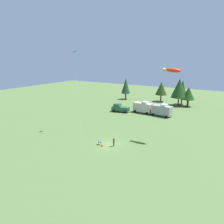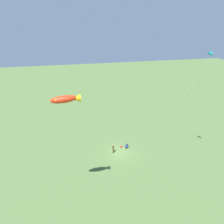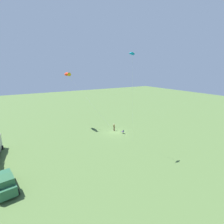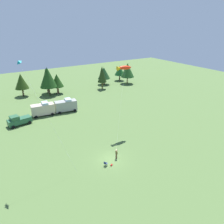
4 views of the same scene
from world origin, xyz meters
name	(u,v)px [view 3 (image 3 of 4)]	position (x,y,z in m)	size (l,w,h in m)	color
ground_plane	(115,132)	(0.00, 0.00, 0.00)	(160.00, 160.00, 0.00)	#4D6835
person_kite_flyer	(114,127)	(1.04, -0.27, 1.02)	(0.35, 0.57, 1.74)	#533428
folding_chair	(123,131)	(-1.58, -1.07, 0.49)	(0.65, 0.65, 0.82)	navy
backpack_on_grass	(123,132)	(-0.73, -1.54, 0.11)	(0.32, 0.22, 0.22)	red
truck_green_flatbed	(5,183)	(-10.35, 22.26, 1.10)	(5.23, 2.97, 2.34)	#27593B
kite_large_fish	(67,74)	(8.13, 8.18, 13.28)	(9.05, 8.78, 13.77)	red
kite_delta_teal	(133,54)	(-11.33, 4.16, 16.65)	(5.63, 5.19, 17.07)	#0E8A9B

